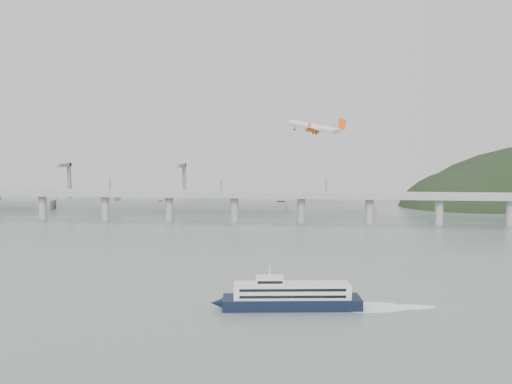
# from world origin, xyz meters

# --- Properties ---
(ground) EXTENTS (900.00, 900.00, 0.00)m
(ground) POSITION_xyz_m (0.00, 0.00, 0.00)
(ground) COLOR slate
(ground) RESTS_ON ground
(bridge) EXTENTS (800.00, 22.00, 23.90)m
(bridge) POSITION_xyz_m (-1.15, 200.00, 17.65)
(bridge) COLOR #969593
(bridge) RESTS_ON ground
(distant_fleet) EXTENTS (453.00, 60.90, 40.00)m
(distant_fleet) POSITION_xyz_m (-155.36, 265.08, 6.22)
(distant_fleet) COLOR slate
(distant_fleet) RESTS_ON ground
(ferry) EXTENTS (84.38, 21.28, 15.92)m
(ferry) POSITION_xyz_m (20.85, -24.24, 4.32)
(ferry) COLOR black
(ferry) RESTS_ON ground
(airliner) EXTENTS (31.95, 29.73, 8.77)m
(airliner) POSITION_xyz_m (29.59, 74.68, 68.55)
(airliner) COLOR white
(airliner) RESTS_ON ground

